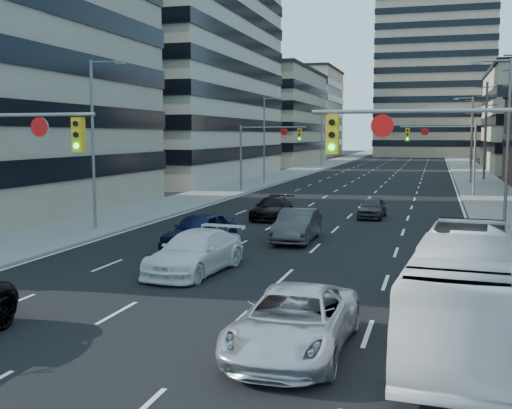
{
  "coord_description": "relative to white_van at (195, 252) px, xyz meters",
  "views": [
    {
      "loc": [
        6.98,
        -10.35,
        5.16
      ],
      "look_at": [
        -0.34,
        15.68,
        2.2
      ],
      "focal_mm": 45.0,
      "sensor_mm": 36.0,
      "label": 1
    }
  ],
  "objects": [
    {
      "name": "ground",
      "position": [
        1.6,
        -11.74,
        -0.78
      ],
      "size": [
        400.0,
        400.0,
        0.0
      ],
      "primitive_type": "plane",
      "color": "black",
      "rests_on": "ground"
    },
    {
      "name": "road_surface",
      "position": [
        1.6,
        118.26,
        -0.77
      ],
      "size": [
        18.0,
        300.0,
        0.02
      ],
      "primitive_type": "cube",
      "color": "black",
      "rests_on": "ground"
    },
    {
      "name": "sidewalk_left",
      "position": [
        -9.9,
        118.26,
        -0.7
      ],
      "size": [
        5.0,
        300.0,
        0.15
      ],
      "primitive_type": "cube",
      "color": "slate",
      "rests_on": "ground"
    },
    {
      "name": "sidewalk_right",
      "position": [
        13.1,
        118.26,
        -0.7
      ],
      "size": [
        5.0,
        300.0,
        0.15
      ],
      "primitive_type": "cube",
      "color": "slate",
      "rests_on": "ground"
    },
    {
      "name": "office_left_mid",
      "position": [
        -25.4,
        48.26,
        13.22
      ],
      "size": [
        26.0,
        34.0,
        28.0
      ],
      "primitive_type": "cube",
      "color": "#ADA089",
      "rests_on": "ground"
    },
    {
      "name": "office_left_far",
      "position": [
        -22.4,
        88.26,
        7.22
      ],
      "size": [
        20.0,
        30.0,
        16.0
      ],
      "primitive_type": "cube",
      "color": "gray",
      "rests_on": "ground"
    },
    {
      "name": "apartment_tower",
      "position": [
        7.6,
        138.26,
        28.22
      ],
      "size": [
        26.0,
        26.0,
        58.0
      ],
      "primitive_type": "cube",
      "color": "gray",
      "rests_on": "ground"
    },
    {
      "name": "bg_block_left",
      "position": [
        -26.4,
        128.26,
        9.22
      ],
      "size": [
        24.0,
        24.0,
        20.0
      ],
      "primitive_type": "cube",
      "color": "#ADA089",
      "rests_on": "ground"
    },
    {
      "name": "signal_near_right",
      "position": [
        9.05,
        -3.74,
        3.55
      ],
      "size": [
        6.59,
        0.33,
        6.0
      ],
      "color": "slate",
      "rests_on": "ground"
    },
    {
      "name": "signal_far_left",
      "position": [
        -6.08,
        33.26,
        3.52
      ],
      "size": [
        6.09,
        0.33,
        6.0
      ],
      "color": "slate",
      "rests_on": "ground"
    },
    {
      "name": "signal_far_right",
      "position": [
        9.28,
        33.26,
        3.52
      ],
      "size": [
        6.09,
        0.33,
        6.0
      ],
      "color": "slate",
      "rests_on": "ground"
    },
    {
      "name": "utility_pole_midblock",
      "position": [
        13.8,
        54.26,
        5.0
      ],
      "size": [
        2.2,
        0.28,
        11.0
      ],
      "color": "#4C3D2D",
      "rests_on": "ground"
    },
    {
      "name": "utility_pole_distant",
      "position": [
        13.8,
        84.26,
        5.0
      ],
      "size": [
        2.2,
        0.28,
        11.0
      ],
      "color": "#4C3D2D",
      "rests_on": "ground"
    },
    {
      "name": "streetlight_left_near",
      "position": [
        -8.74,
        8.26,
        4.27
      ],
      "size": [
        2.03,
        0.22,
        9.0
      ],
      "color": "slate",
      "rests_on": "ground"
    },
    {
      "name": "streetlight_left_mid",
      "position": [
        -8.74,
        43.26,
        4.27
      ],
      "size": [
        2.03,
        0.22,
        9.0
      ],
      "color": "slate",
      "rests_on": "ground"
    },
    {
      "name": "streetlight_left_far",
      "position": [
        -8.74,
        78.26,
        4.27
      ],
      "size": [
        2.03,
        0.22,
        9.0
      ],
      "color": "slate",
      "rests_on": "ground"
    },
    {
      "name": "streetlight_right_near",
      "position": [
        11.94,
        13.26,
        4.27
      ],
      "size": [
        2.03,
        0.22,
        9.0
      ],
      "color": "slate",
      "rests_on": "ground"
    },
    {
      "name": "streetlight_right_far",
      "position": [
        11.94,
        48.26,
        4.27
      ],
      "size": [
        2.03,
        0.22,
        9.0
      ],
      "color": "slate",
      "rests_on": "ground"
    },
    {
      "name": "white_van",
      "position": [
        0.0,
        0.0,
        0.0
      ],
      "size": [
        2.77,
        5.57,
        1.56
      ],
      "primitive_type": "imported",
      "rotation": [
        0.0,
        0.0,
        -0.11
      ],
      "color": "silver",
      "rests_on": "ground"
    },
    {
      "name": "silver_suv",
      "position": [
        5.45,
        -7.64,
        -0.02
      ],
      "size": [
        2.6,
        5.46,
        1.51
      ],
      "primitive_type": "imported",
      "rotation": [
        0.0,
        0.0,
        -0.02
      ],
      "color": "silver",
      "rests_on": "ground"
    },
    {
      "name": "transit_bus",
      "position": [
        9.34,
        -5.8,
        0.57
      ],
      "size": [
        3.05,
        9.86,
        2.7
      ],
      "primitive_type": "imported",
      "rotation": [
        0.0,
        0.0,
        -0.08
      ],
      "color": "silver",
      "rests_on": "ground"
    },
    {
      "name": "sedan_blue",
      "position": [
        -1.7,
        4.97,
        0.04
      ],
      "size": [
        2.54,
        5.0,
        1.63
      ],
      "primitive_type": "imported",
      "rotation": [
        0.0,
        0.0,
        -0.13
      ],
      "color": "black",
      "rests_on": "ground"
    },
    {
      "name": "sedan_grey_center",
      "position": [
        2.2,
        7.98,
        0.0
      ],
      "size": [
        1.67,
        4.74,
        1.56
      ],
      "primitive_type": "imported",
      "rotation": [
        0.0,
        0.0,
        0.0
      ],
      "color": "#363638",
      "rests_on": "ground"
    },
    {
      "name": "sedan_black_far",
      "position": [
        -0.99,
        15.61,
        -0.11
      ],
      "size": [
        2.03,
        4.67,
        1.34
      ],
      "primitive_type": "imported",
      "rotation": [
        0.0,
        0.0,
        -0.03
      ],
      "color": "black",
      "rests_on": "ground"
    },
    {
      "name": "sedan_grey_right",
      "position": [
        4.85,
        17.83,
        -0.14
      ],
      "size": [
        1.64,
        3.81,
        1.28
      ],
      "primitive_type": "imported",
      "rotation": [
        0.0,
        0.0,
        -0.03
      ],
      "color": "#2F2F31",
      "rests_on": "ground"
    }
  ]
}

